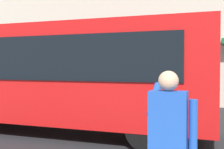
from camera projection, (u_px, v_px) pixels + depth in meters
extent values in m
plane|color=#232326|center=(173.00, 138.00, 7.66)|extent=(60.00, 60.00, 0.00)
cube|color=red|center=(55.00, 73.00, 8.43)|extent=(9.00, 2.50, 2.60)
cube|color=black|center=(29.00, 58.00, 7.23)|extent=(7.60, 0.06, 1.10)
cylinder|color=black|center=(164.00, 114.00, 8.50)|extent=(1.00, 0.28, 1.00)
cylinder|color=black|center=(148.00, 129.00, 6.43)|extent=(1.00, 0.28, 1.00)
cube|color=#1E4CAD|center=(168.00, 122.00, 3.12)|extent=(0.40, 0.24, 0.66)
sphere|color=#D8A884|center=(168.00, 81.00, 3.10)|extent=(0.22, 0.22, 0.22)
cylinder|color=#1E4CAD|center=(193.00, 127.00, 3.03)|extent=(0.09, 0.09, 0.58)
cylinder|color=#1E4CAD|center=(155.00, 99.00, 3.32)|extent=(0.09, 0.48, 0.37)
cube|color=black|center=(164.00, 81.00, 3.42)|extent=(0.07, 0.01, 0.14)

